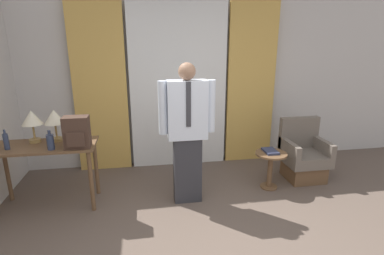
{
  "coord_description": "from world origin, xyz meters",
  "views": [
    {
      "loc": [
        -0.56,
        -1.89,
        1.99
      ],
      "look_at": [
        -0.01,
        1.36,
        1.01
      ],
      "focal_mm": 28.0,
      "sensor_mm": 36.0,
      "label": 1
    }
  ],
  "objects": [
    {
      "name": "curtain_sheer_center",
      "position": [
        0.0,
        2.7,
        1.29
      ],
      "size": [
        1.49,
        0.06,
        2.58
      ],
      "color": "white",
      "rests_on": "ground_plane"
    },
    {
      "name": "armchair",
      "position": [
        1.73,
        1.87,
        0.33
      ],
      "size": [
        0.6,
        0.57,
        0.88
      ],
      "color": "brown",
      "rests_on": "ground_plane"
    },
    {
      "name": "person",
      "position": [
        -0.05,
        1.51,
        0.94
      ],
      "size": [
        0.68,
        0.22,
        1.74
      ],
      "color": "#2D2D33",
      "rests_on": "ground_plane"
    },
    {
      "name": "book",
      "position": [
        1.12,
        1.68,
        0.53
      ],
      "size": [
        0.17,
        0.25,
        0.03
      ],
      "color": "#2D334C",
      "rests_on": "side_table"
    },
    {
      "name": "side_table",
      "position": [
        1.12,
        1.65,
        0.35
      ],
      "size": [
        0.42,
        0.42,
        0.51
      ],
      "color": "brown",
      "rests_on": "ground_plane"
    },
    {
      "name": "backpack",
      "position": [
        -1.31,
        1.51,
        0.97
      ],
      "size": [
        0.28,
        0.21,
        0.37
      ],
      "color": "#422D23",
      "rests_on": "desk"
    },
    {
      "name": "table_lamp_right",
      "position": [
        -1.61,
        1.8,
        1.08
      ],
      "size": [
        0.24,
        0.24,
        0.39
      ],
      "color": "#9E7F47",
      "rests_on": "desk"
    },
    {
      "name": "bottle_near_edge",
      "position": [
        -1.6,
        1.49,
        0.88
      ],
      "size": [
        0.08,
        0.08,
        0.23
      ],
      "color": "#2D3851",
      "rests_on": "desk"
    },
    {
      "name": "table_lamp_left",
      "position": [
        -1.87,
        1.8,
        1.08
      ],
      "size": [
        0.24,
        0.24,
        0.39
      ],
      "color": "#9E7F47",
      "rests_on": "desk"
    },
    {
      "name": "wall_back",
      "position": [
        0.0,
        2.83,
        1.35
      ],
      "size": [
        10.0,
        0.06,
        2.7
      ],
      "color": "beige",
      "rests_on": "ground_plane"
    },
    {
      "name": "curtain_drape_right",
      "position": [
        1.18,
        2.7,
        1.29
      ],
      "size": [
        0.78,
        0.06,
        2.58
      ],
      "color": "gold",
      "rests_on": "ground_plane"
    },
    {
      "name": "curtain_drape_left",
      "position": [
        -1.18,
        2.7,
        1.29
      ],
      "size": [
        0.78,
        0.06,
        2.58
      ],
      "color": "gold",
      "rests_on": "ground_plane"
    },
    {
      "name": "desk",
      "position": [
        -1.74,
        1.67,
        0.66
      ],
      "size": [
        1.19,
        0.54,
        0.79
      ],
      "color": "brown",
      "rests_on": "ground_plane"
    },
    {
      "name": "bottle_by_lamp",
      "position": [
        -2.09,
        1.58,
        0.89
      ],
      "size": [
        0.06,
        0.06,
        0.23
      ],
      "color": "#2D3851",
      "rests_on": "desk"
    }
  ]
}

